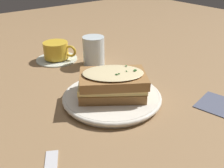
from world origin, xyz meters
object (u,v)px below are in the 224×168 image
Objects in this scene: water_glass at (94,51)px; napkin at (224,106)px; teacup_with_saucer at (57,52)px; sandwich at (112,83)px; dinner_plate at (112,97)px.

water_glass is 0.78× the size of napkin.
napkin is (0.51, 0.17, -0.02)m from teacup_with_saucer.
sandwich is 0.24m from water_glass.
sandwich is at bearing -42.19° from teacup_with_saucer.
napkin is (0.40, 0.10, -0.04)m from water_glass.
sandwich reaches higher than teacup_with_saucer.
teacup_with_saucer is at bearing -144.50° from water_glass.
water_glass is at bearing 156.48° from sandwich.
sandwich is at bearing -23.52° from water_glass.
water_glass is at bearing 156.37° from dinner_plate.
dinner_plate is 2.64× the size of water_glass.
napkin is at bearing 13.55° from water_glass.
dinner_plate is 0.33m from teacup_with_saucer.
napkin is (0.19, 0.19, -0.01)m from dinner_plate.
dinner_plate is 1.76× the size of teacup_with_saucer.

